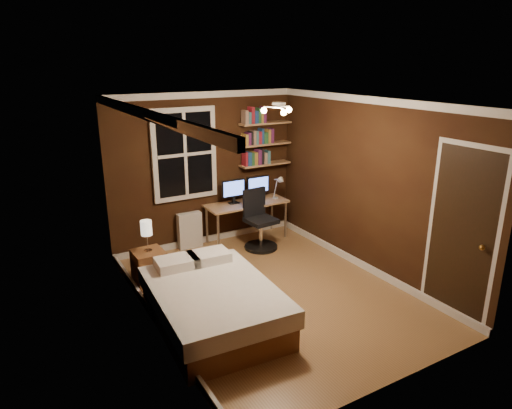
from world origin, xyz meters
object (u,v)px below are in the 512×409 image
bed (213,304)px  monitor_left (234,192)px  desk_lamp (278,187)px  bedside_lamp (147,236)px  monitor_right (258,188)px  nightstand (149,268)px  office_chair (259,226)px  desk (247,206)px  radiator (190,230)px

bed → monitor_left: 2.67m
monitor_left → desk_lamp: 0.78m
bedside_lamp → monitor_right: 2.39m
nightstand → office_chair: size_ratio=0.51×
monitor_right → bed: bearing=-130.7°
bedside_lamp → office_chair: office_chair is taller
monitor_left → desk_lamp: (0.76, -0.19, 0.02)m
desk → office_chair: bearing=-88.3°
radiator → monitor_left: size_ratio=1.41×
monitor_right → desk_lamp: 0.34m
nightstand → monitor_left: size_ratio=1.19×
monitor_left → office_chair: size_ratio=0.43×
nightstand → bedside_lamp: bearing=0.0°
radiator → desk: desk is taller
desk → monitor_right: monitor_right is taller
nightstand → monitor_left: 2.04m
bed → monitor_left: size_ratio=4.48×
bedside_lamp → desk_lamp: (2.51, 0.67, 0.17)m
bed → desk_lamp: desk_lamp is taller
monitor_left → monitor_right: bearing=0.0°
bed → desk_lamp: bearing=46.1°
bedside_lamp → desk_lamp: 2.60m
nightstand → bed: bearing=-77.5°
bed → monitor_right: (1.88, 2.19, 0.61)m
office_chair → nightstand: bearing=-174.1°
bed → monitor_right: size_ratio=4.48×
bedside_lamp → monitor_right: bearing=21.1°
desk_lamp → office_chair: (-0.54, -0.29, -0.52)m
bed → desk: 2.69m
desk → radiator: bearing=169.8°
nightstand → desk: (1.96, 0.79, 0.36)m
office_chair → bedside_lamp: bearing=-174.1°
bedside_lamp → office_chair: 2.04m
office_chair → radiator: bearing=144.5°
desk → bed: bearing=-127.4°
bed → monitor_right: bearing=52.7°
radiator → desk: size_ratio=0.42×
monitor_left → monitor_right: same height
bed → radiator: 2.38m
radiator → office_chair: 1.14m
bed → office_chair: (1.63, 1.71, 0.11)m
radiator → monitor_left: (0.76, -0.10, 0.58)m
nightstand → desk: 2.14m
office_chair → bed: bearing=-138.7°
desk → desk_lamp: desk_lamp is taller
radiator → monitor_right: 1.37m
bed → nightstand: 1.37m
desk → office_chair: office_chair is taller
nightstand → bedside_lamp: bedside_lamp is taller
bed → nightstand: bearing=107.6°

